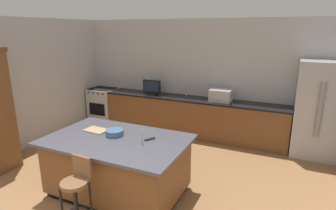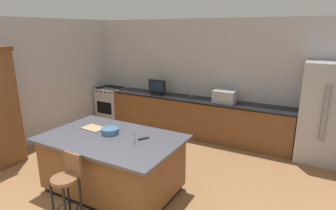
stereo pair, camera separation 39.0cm
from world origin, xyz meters
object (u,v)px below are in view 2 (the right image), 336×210
at_px(kitchen_island, 113,164).
at_px(cutting_board, 94,128).
at_px(cell_phone, 113,134).
at_px(range_oven, 111,103).
at_px(bar_stool_center, 67,184).
at_px(fruit_bowl, 110,131).
at_px(microwave, 225,96).
at_px(refrigerator, 324,113).
at_px(tv_remote, 143,138).
at_px(tv_monitor, 157,88).

height_order(kitchen_island, cutting_board, cutting_board).
bearing_deg(cell_phone, range_oven, 144.09).
xyz_separation_m(bar_stool_center, fruit_bowl, (-0.10, 0.99, 0.38)).
distance_m(microwave, cell_phone, 2.87).
relative_size(kitchen_island, refrigerator, 1.11).
distance_m(microwave, cutting_board, 3.01).
distance_m(bar_stool_center, cutting_board, 1.19).
height_order(kitchen_island, microwave, microwave).
xyz_separation_m(range_oven, cutting_board, (1.91, -2.67, 0.46)).
distance_m(microwave, tv_remote, 2.68).
height_order(microwave, tv_remote, microwave).
relative_size(bar_stool_center, cell_phone, 6.48).
height_order(fruit_bowl, cutting_board, fruit_bowl).
distance_m(fruit_bowl, cell_phone, 0.07).
height_order(refrigerator, microwave, refrigerator).
xyz_separation_m(bar_stool_center, tv_remote, (0.48, 1.06, 0.34)).
distance_m(kitchen_island, cutting_board, 0.69).
bearing_deg(bar_stool_center, kitchen_island, 92.82).
distance_m(refrigerator, tv_remote, 3.52).
bearing_deg(range_oven, kitchen_island, -49.57).
bearing_deg(fruit_bowl, refrigerator, 42.27).
distance_m(microwave, bar_stool_center, 3.84).
bearing_deg(cell_phone, microwave, 84.04).
relative_size(tv_monitor, cutting_board, 1.26).
height_order(bar_stool_center, fruit_bowl, fruit_bowl).
distance_m(tv_monitor, fruit_bowl, 2.77).
relative_size(refrigerator, fruit_bowl, 6.96).
xyz_separation_m(cell_phone, tv_remote, (0.53, 0.06, 0.01)).
relative_size(tv_monitor, fruit_bowl, 1.67).
xyz_separation_m(tv_monitor, bar_stool_center, (0.85, -3.65, -0.51)).
distance_m(kitchen_island, bar_stool_center, 0.89).
xyz_separation_m(refrigerator, cell_phone, (-2.89, -2.67, -0.04)).
bearing_deg(tv_monitor, refrigerator, 0.17).
distance_m(tv_monitor, cell_phone, 2.78).
bearing_deg(fruit_bowl, tv_monitor, 105.64).
distance_m(range_oven, tv_remote, 3.94).
height_order(fruit_bowl, cell_phone, fruit_bowl).
bearing_deg(tv_remote, cell_phone, -142.80).
distance_m(fruit_bowl, cutting_board, 0.39).
xyz_separation_m(fruit_bowl, tv_remote, (0.58, 0.07, -0.03)).
bearing_deg(range_oven, fruit_bowl, -49.74).
bearing_deg(cell_phone, kitchen_island, -52.16).
bearing_deg(tv_remote, refrigerator, 78.47).
bearing_deg(cutting_board, tv_remote, 1.56).
bearing_deg(bar_stool_center, microwave, 79.31).
xyz_separation_m(microwave, bar_stool_center, (-0.88, -3.71, -0.47)).
distance_m(microwave, fruit_bowl, 2.89).
bearing_deg(bar_stool_center, tv_remote, 68.48).
xyz_separation_m(tv_monitor, fruit_bowl, (0.75, -2.66, -0.13)).
height_order(refrigerator, tv_monitor, refrigerator).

